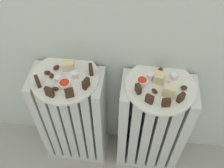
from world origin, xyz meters
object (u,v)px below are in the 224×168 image
Objects in this scene: radiator_left at (74,119)px; jam_bowl_right at (142,82)px; radiator_right at (151,127)px; plate_right at (160,86)px; plate_left at (65,77)px; fork at (57,80)px; jam_bowl_left at (65,84)px.

jam_bowl_right is (0.30, -0.00, 0.32)m from radiator_left.
plate_right is (-0.00, -0.00, 0.30)m from radiator_right.
plate_left is 0.03m from fork.
radiator_left is 0.31m from fork.
radiator_right is at bearing 63.43° from plate_right.
fork is (-0.39, -0.02, 0.31)m from radiator_right.
jam_bowl_right is at bearing -0.44° from plate_left.
jam_bowl_right is (-0.07, -0.00, 0.32)m from radiator_right.
plate_right is 5.79× the size of jam_bowl_left.
jam_bowl_right is at bearing 9.00° from jam_bowl_left.
radiator_right is at bearing 1.84° from jam_bowl_right.
radiator_right is 0.33m from jam_bowl_right.
plate_left is at bearing 45.61° from fork.
fork reaches higher than radiator_left.
radiator_left is 0.32m from jam_bowl_left.
jam_bowl_right reaches higher than jam_bowl_left.
radiator_right is 2.14× the size of plate_right.
plate_left is at bearing 104.73° from jam_bowl_left.
plate_right is at bearing 1.84° from jam_bowl_right.
radiator_left is 2.14× the size of plate_left.
plate_left is 0.37m from plate_right.
jam_bowl_right reaches higher than fork.
radiator_left is at bearing -180.00° from plate_right.
radiator_left is 12.39× the size of jam_bowl_left.
radiator_right is 12.39× the size of jam_bowl_left.
plate_left is (-0.00, 0.00, 0.30)m from radiator_left.
fork is at bearing -134.39° from radiator_left.
plate_right is 2.63× the size of fork.
radiator_left is 13.85× the size of jam_bowl_right.
jam_bowl_right is at bearing 3.77° from fork.
plate_right is at bearing -116.57° from radiator_right.
fork is (-0.32, -0.02, -0.01)m from jam_bowl_right.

